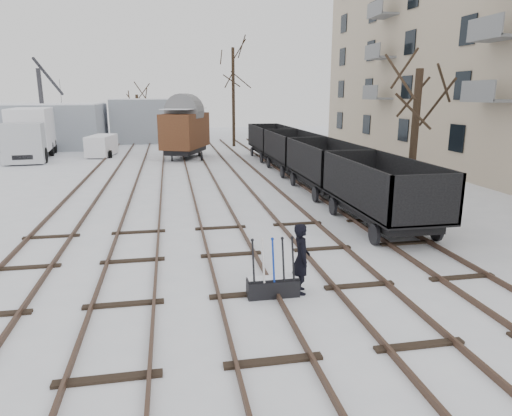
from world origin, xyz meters
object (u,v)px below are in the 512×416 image
(worker, at_px, (301,259))
(crane, at_px, (45,125))
(ground_frame, at_px, (273,285))
(freight_wagon_a, at_px, (381,202))
(panel_van, at_px, (102,145))
(box_van_wagon, at_px, (185,129))
(lorry, at_px, (30,133))

(worker, relative_size, crane, 0.22)
(ground_frame, height_order, crane, crane)
(ground_frame, bearing_deg, crane, 111.18)
(freight_wagon_a, xyz_separation_m, panel_van, (-13.19, 23.27, -0.09))
(ground_frame, relative_size, crane, 0.18)
(box_van_wagon, relative_size, lorry, 0.65)
(crane, bearing_deg, lorry, -67.93)
(ground_frame, bearing_deg, panel_van, 105.37)
(worker, bearing_deg, panel_van, 23.65)
(box_van_wagon, relative_size, panel_van, 1.41)
(lorry, distance_m, crane, 7.39)
(freight_wagon_a, xyz_separation_m, crane, (-19.08, 30.22, 1.16))
(ground_frame, relative_size, worker, 0.82)
(freight_wagon_a, relative_size, panel_van, 1.54)
(worker, distance_m, crane, 38.27)
(box_van_wagon, distance_m, lorry, 12.07)
(crane, bearing_deg, box_van_wagon, -20.08)
(worker, bearing_deg, freight_wagon_a, -34.76)
(lorry, height_order, panel_van, lorry)
(crane, bearing_deg, panel_van, -32.89)
(lorry, distance_m, panel_van, 5.35)
(freight_wagon_a, relative_size, crane, 0.77)
(worker, xyz_separation_m, panel_van, (-8.57, 28.46, -0.03))
(panel_van, bearing_deg, worker, -64.38)
(box_van_wagon, xyz_separation_m, lorry, (-11.89, 2.07, -0.26))
(lorry, relative_size, panel_van, 2.16)
(ground_frame, height_order, freight_wagon_a, freight_wagon_a)
(lorry, bearing_deg, worker, -70.19)
(worker, xyz_separation_m, lorry, (-13.79, 28.05, 1.08))
(crane, bearing_deg, freight_wagon_a, -40.93)
(freight_wagon_a, bearing_deg, lorry, 128.83)
(box_van_wagon, bearing_deg, crane, 165.04)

